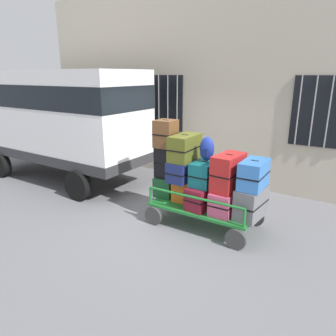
{
  "coord_description": "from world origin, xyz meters",
  "views": [
    {
      "loc": [
        3.07,
        -4.94,
        2.77
      ],
      "look_at": [
        -0.09,
        -0.01,
        1.01
      ],
      "focal_mm": 33.37,
      "sensor_mm": 36.0,
      "label": 1
    }
  ],
  "objects_px": {
    "suitcase_center_bottom": "(204,196)",
    "suitcase_center_middle": "(205,174)",
    "suitcase_right_bottom": "(251,203)",
    "luggage_cart": "(204,209)",
    "suitcase_midleft_bottom": "(185,189)",
    "suitcase_left_top": "(166,134)",
    "suitcase_midleft_middle": "(185,170)",
    "van": "(59,114)",
    "suitcase_left_middle": "(166,162)",
    "suitcase_midright_middle": "(228,172)",
    "suitcase_left_bottom": "(166,186)",
    "suitcase_midright_bottom": "(227,200)",
    "backpack": "(207,149)",
    "suitcase_midleft_top": "(185,148)",
    "suitcase_right_middle": "(254,174)"
  },
  "relations": [
    {
      "from": "luggage_cart",
      "to": "suitcase_left_top",
      "type": "xyz_separation_m",
      "value": [
        -0.89,
        0.03,
        1.34
      ]
    },
    {
      "from": "suitcase_midleft_middle",
      "to": "suitcase_right_bottom",
      "type": "relative_size",
      "value": 1.13
    },
    {
      "from": "suitcase_midleft_top",
      "to": "suitcase_midright_bottom",
      "type": "distance_m",
      "value": 1.23
    },
    {
      "from": "van",
      "to": "suitcase_left_middle",
      "type": "xyz_separation_m",
      "value": [
        3.66,
        -0.46,
        -0.65
      ]
    },
    {
      "from": "suitcase_left_top",
      "to": "suitcase_midright_middle",
      "type": "xyz_separation_m",
      "value": [
        1.33,
        -0.05,
        -0.54
      ]
    },
    {
      "from": "van",
      "to": "suitcase_right_bottom",
      "type": "height_order",
      "value": "van"
    },
    {
      "from": "suitcase_center_bottom",
      "to": "suitcase_center_middle",
      "type": "distance_m",
      "value": 0.43
    },
    {
      "from": "van",
      "to": "luggage_cart",
      "type": "height_order",
      "value": "van"
    },
    {
      "from": "suitcase_center_middle",
      "to": "suitcase_midright_middle",
      "type": "distance_m",
      "value": 0.45
    },
    {
      "from": "suitcase_midright_bottom",
      "to": "suitcase_right_bottom",
      "type": "bearing_deg",
      "value": -2.55
    },
    {
      "from": "suitcase_left_top",
      "to": "suitcase_midright_middle",
      "type": "bearing_deg",
      "value": -2.29
    },
    {
      "from": "suitcase_midright_middle",
      "to": "suitcase_left_bottom",
      "type": "bearing_deg",
      "value": 178.16
    },
    {
      "from": "suitcase_left_middle",
      "to": "suitcase_midleft_middle",
      "type": "bearing_deg",
      "value": -1.83
    },
    {
      "from": "suitcase_right_bottom",
      "to": "suitcase_left_top",
      "type": "bearing_deg",
      "value": 178.1
    },
    {
      "from": "suitcase_right_bottom",
      "to": "luggage_cart",
      "type": "bearing_deg",
      "value": 178.21
    },
    {
      "from": "van",
      "to": "suitcase_left_middle",
      "type": "relative_size",
      "value": 8.14
    },
    {
      "from": "suitcase_midleft_middle",
      "to": "van",
      "type": "bearing_deg",
      "value": 173.46
    },
    {
      "from": "suitcase_right_middle",
      "to": "suitcase_midright_bottom",
      "type": "bearing_deg",
      "value": -179.88
    },
    {
      "from": "suitcase_left_top",
      "to": "suitcase_midleft_middle",
      "type": "bearing_deg",
      "value": -1.89
    },
    {
      "from": "suitcase_midright_middle",
      "to": "suitcase_right_bottom",
      "type": "distance_m",
      "value": 0.64
    },
    {
      "from": "suitcase_midleft_middle",
      "to": "suitcase_midright_bottom",
      "type": "relative_size",
      "value": 0.99
    },
    {
      "from": "van",
      "to": "suitcase_center_middle",
      "type": "bearing_deg",
      "value": -6.48
    },
    {
      "from": "backpack",
      "to": "suitcase_left_middle",
      "type": "bearing_deg",
      "value": -179.85
    },
    {
      "from": "suitcase_left_bottom",
      "to": "suitcase_midleft_bottom",
      "type": "height_order",
      "value": "suitcase_midleft_bottom"
    },
    {
      "from": "suitcase_center_middle",
      "to": "suitcase_right_bottom",
      "type": "xyz_separation_m",
      "value": [
        0.89,
        0.0,
        -0.37
      ]
    },
    {
      "from": "suitcase_midright_bottom",
      "to": "backpack",
      "type": "distance_m",
      "value": 0.98
    },
    {
      "from": "van",
      "to": "suitcase_right_bottom",
      "type": "distance_m",
      "value": 5.56
    },
    {
      "from": "suitcase_midleft_bottom",
      "to": "suitcase_left_top",
      "type": "bearing_deg",
      "value": -178.93
    },
    {
      "from": "suitcase_left_middle",
      "to": "suitcase_midleft_bottom",
      "type": "relative_size",
      "value": 1.24
    },
    {
      "from": "suitcase_center_middle",
      "to": "suitcase_midleft_top",
      "type": "bearing_deg",
      "value": 175.92
    },
    {
      "from": "suitcase_left_middle",
      "to": "backpack",
      "type": "height_order",
      "value": "backpack"
    },
    {
      "from": "luggage_cart",
      "to": "suitcase_left_top",
      "type": "distance_m",
      "value": 1.61
    },
    {
      "from": "suitcase_midleft_middle",
      "to": "suitcase_midleft_bottom",
      "type": "bearing_deg",
      "value": 90.0
    },
    {
      "from": "van",
      "to": "suitcase_midleft_middle",
      "type": "relative_size",
      "value": 6.05
    },
    {
      "from": "suitcase_center_middle",
      "to": "suitcase_midright_middle",
      "type": "xyz_separation_m",
      "value": [
        0.44,
        0.01,
        0.1
      ]
    },
    {
      "from": "suitcase_center_bottom",
      "to": "backpack",
      "type": "xyz_separation_m",
      "value": [
        -0.01,
        0.07,
        0.87
      ]
    },
    {
      "from": "suitcase_center_bottom",
      "to": "suitcase_midright_bottom",
      "type": "height_order",
      "value": "same"
    },
    {
      "from": "luggage_cart",
      "to": "suitcase_left_bottom",
      "type": "bearing_deg",
      "value": 178.66
    },
    {
      "from": "suitcase_midleft_top",
      "to": "suitcase_right_middle",
      "type": "relative_size",
      "value": 1.07
    },
    {
      "from": "suitcase_midleft_bottom",
      "to": "suitcase_center_middle",
      "type": "relative_size",
      "value": 0.8
    },
    {
      "from": "suitcase_midright_bottom",
      "to": "van",
      "type": "bearing_deg",
      "value": 174.33
    },
    {
      "from": "suitcase_midleft_bottom",
      "to": "suitcase_midright_bottom",
      "type": "height_order",
      "value": "suitcase_midleft_bottom"
    },
    {
      "from": "suitcase_left_bottom",
      "to": "suitcase_left_top",
      "type": "xyz_separation_m",
      "value": [
        -0.0,
        0.01,
        1.07
      ]
    },
    {
      "from": "luggage_cart",
      "to": "suitcase_midleft_middle",
      "type": "bearing_deg",
      "value": 177.86
    },
    {
      "from": "suitcase_left_bottom",
      "to": "suitcase_midright_bottom",
      "type": "bearing_deg",
      "value": -1.24
    },
    {
      "from": "suitcase_midleft_bottom",
      "to": "suitcase_center_middle",
      "type": "xyz_separation_m",
      "value": [
        0.44,
        -0.07,
        0.42
      ]
    },
    {
      "from": "suitcase_midleft_middle",
      "to": "suitcase_center_middle",
      "type": "distance_m",
      "value": 0.45
    },
    {
      "from": "suitcase_left_bottom",
      "to": "suitcase_right_middle",
      "type": "distance_m",
      "value": 1.86
    },
    {
      "from": "suitcase_midleft_middle",
      "to": "suitcase_right_middle",
      "type": "distance_m",
      "value": 1.34
    },
    {
      "from": "van",
      "to": "suitcase_left_top",
      "type": "xyz_separation_m",
      "value": [
        3.66,
        -0.46,
        -0.08
      ]
    }
  ]
}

